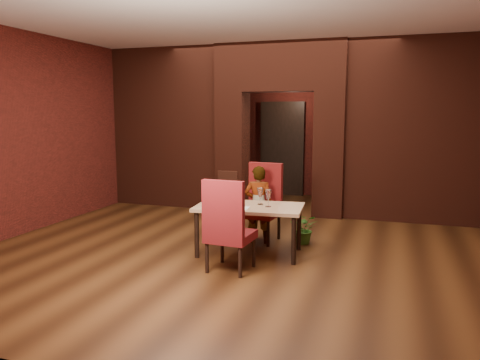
{
  "coord_description": "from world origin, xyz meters",
  "views": [
    {
      "loc": [
        2.08,
        -6.68,
        1.93
      ],
      "look_at": [
        -0.14,
        0.0,
        0.9
      ],
      "focal_mm": 35.0,
      "sensor_mm": 36.0,
      "label": 1
    }
  ],
  "objects_px": {
    "dining_table": "(249,230)",
    "wine_glass_a": "(237,196)",
    "chair_far": "(260,203)",
    "wine_bucket": "(214,195)",
    "water_bottle": "(218,191)",
    "chair_near": "(231,224)",
    "wine_glass_b": "(260,196)",
    "wine_glass_c": "(268,198)",
    "potted_plant": "(304,229)",
    "person_seated": "(258,205)"
  },
  "relations": [
    {
      "from": "wine_bucket",
      "to": "water_bottle",
      "type": "distance_m",
      "value": 0.09
    },
    {
      "from": "potted_plant",
      "to": "chair_far",
      "type": "bearing_deg",
      "value": -173.88
    },
    {
      "from": "chair_near",
      "to": "wine_glass_a",
      "type": "xyz_separation_m",
      "value": [
        -0.21,
        0.86,
        0.19
      ]
    },
    {
      "from": "chair_near",
      "to": "dining_table",
      "type": "bearing_deg",
      "value": -87.07
    },
    {
      "from": "chair_far",
      "to": "wine_glass_a",
      "type": "height_order",
      "value": "chair_far"
    },
    {
      "from": "water_bottle",
      "to": "wine_bucket",
      "type": "bearing_deg",
      "value": -108.36
    },
    {
      "from": "person_seated",
      "to": "water_bottle",
      "type": "distance_m",
      "value": 0.73
    },
    {
      "from": "chair_far",
      "to": "water_bottle",
      "type": "bearing_deg",
      "value": -119.12
    },
    {
      "from": "chair_far",
      "to": "wine_glass_a",
      "type": "distance_m",
      "value": 0.56
    },
    {
      "from": "wine_glass_a",
      "to": "wine_glass_c",
      "type": "bearing_deg",
      "value": -17.74
    },
    {
      "from": "wine_glass_a",
      "to": "wine_glass_b",
      "type": "bearing_deg",
      "value": -4.99
    },
    {
      "from": "dining_table",
      "to": "chair_near",
      "type": "relative_size",
      "value": 1.25
    },
    {
      "from": "wine_glass_b",
      "to": "potted_plant",
      "type": "height_order",
      "value": "wine_glass_b"
    },
    {
      "from": "person_seated",
      "to": "wine_glass_b",
      "type": "bearing_deg",
      "value": 101.88
    },
    {
      "from": "chair_near",
      "to": "wine_bucket",
      "type": "xyz_separation_m",
      "value": [
        -0.48,
        0.67,
        0.22
      ]
    },
    {
      "from": "dining_table",
      "to": "wine_glass_a",
      "type": "height_order",
      "value": "wine_glass_a"
    },
    {
      "from": "dining_table",
      "to": "person_seated",
      "type": "distance_m",
      "value": 0.61
    },
    {
      "from": "wine_glass_c",
      "to": "water_bottle",
      "type": "xyz_separation_m",
      "value": [
        -0.74,
        0.04,
        0.05
      ]
    },
    {
      "from": "chair_near",
      "to": "person_seated",
      "type": "relative_size",
      "value": 0.99
    },
    {
      "from": "water_bottle",
      "to": "potted_plant",
      "type": "bearing_deg",
      "value": 31.63
    },
    {
      "from": "chair_far",
      "to": "wine_bucket",
      "type": "relative_size",
      "value": 4.7
    },
    {
      "from": "person_seated",
      "to": "wine_glass_c",
      "type": "bearing_deg",
      "value": 110.97
    },
    {
      "from": "person_seated",
      "to": "wine_glass_b",
      "type": "height_order",
      "value": "person_seated"
    },
    {
      "from": "wine_glass_b",
      "to": "potted_plant",
      "type": "relative_size",
      "value": 0.5
    },
    {
      "from": "wine_bucket",
      "to": "potted_plant",
      "type": "bearing_deg",
      "value": 33.81
    },
    {
      "from": "dining_table",
      "to": "person_seated",
      "type": "height_order",
      "value": "person_seated"
    },
    {
      "from": "chair_near",
      "to": "wine_glass_b",
      "type": "bearing_deg",
      "value": -94.66
    },
    {
      "from": "wine_glass_a",
      "to": "wine_bucket",
      "type": "relative_size",
      "value": 0.75
    },
    {
      "from": "chair_near",
      "to": "person_seated",
      "type": "bearing_deg",
      "value": -84.87
    },
    {
      "from": "chair_near",
      "to": "person_seated",
      "type": "height_order",
      "value": "person_seated"
    },
    {
      "from": "chair_far",
      "to": "wine_glass_a",
      "type": "xyz_separation_m",
      "value": [
        -0.19,
        -0.49,
        0.18
      ]
    },
    {
      "from": "chair_far",
      "to": "wine_bucket",
      "type": "bearing_deg",
      "value": -117.45
    },
    {
      "from": "wine_glass_b",
      "to": "water_bottle",
      "type": "height_order",
      "value": "water_bottle"
    },
    {
      "from": "person_seated",
      "to": "wine_bucket",
      "type": "bearing_deg",
      "value": 45.13
    },
    {
      "from": "person_seated",
      "to": "wine_glass_a",
      "type": "xyz_separation_m",
      "value": [
        -0.19,
        -0.41,
        0.19
      ]
    },
    {
      "from": "chair_far",
      "to": "person_seated",
      "type": "height_order",
      "value": "chair_far"
    },
    {
      "from": "wine_glass_b",
      "to": "wine_glass_a",
      "type": "bearing_deg",
      "value": 175.01
    },
    {
      "from": "wine_bucket",
      "to": "wine_glass_a",
      "type": "bearing_deg",
      "value": 34.86
    },
    {
      "from": "wine_glass_c",
      "to": "wine_glass_a",
      "type": "bearing_deg",
      "value": 162.26
    },
    {
      "from": "dining_table",
      "to": "water_bottle",
      "type": "xyz_separation_m",
      "value": [
        -0.47,
        0.04,
        0.5
      ]
    },
    {
      "from": "wine_glass_c",
      "to": "potted_plant",
      "type": "height_order",
      "value": "wine_glass_c"
    },
    {
      "from": "chair_far",
      "to": "wine_glass_c",
      "type": "distance_m",
      "value": 0.74
    },
    {
      "from": "person_seated",
      "to": "dining_table",
      "type": "bearing_deg",
      "value": 86.43
    },
    {
      "from": "chair_far",
      "to": "wine_bucket",
      "type": "height_order",
      "value": "chair_far"
    },
    {
      "from": "dining_table",
      "to": "wine_glass_b",
      "type": "xyz_separation_m",
      "value": [
        0.12,
        0.13,
        0.45
      ]
    },
    {
      "from": "potted_plant",
      "to": "water_bottle",
      "type": "bearing_deg",
      "value": -148.37
    },
    {
      "from": "wine_glass_c",
      "to": "chair_near",
      "type": "bearing_deg",
      "value": -111.9
    },
    {
      "from": "chair_near",
      "to": "wine_glass_a",
      "type": "bearing_deg",
      "value": -72.11
    },
    {
      "from": "wine_bucket",
      "to": "water_bottle",
      "type": "xyz_separation_m",
      "value": [
        0.03,
        0.08,
        0.04
      ]
    },
    {
      "from": "wine_glass_a",
      "to": "potted_plant",
      "type": "xyz_separation_m",
      "value": [
        0.85,
        0.56,
        -0.54
      ]
    }
  ]
}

